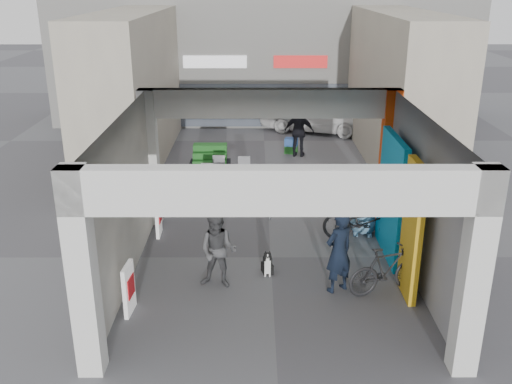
{
  "coord_description": "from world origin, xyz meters",
  "views": [
    {
      "loc": [
        -0.36,
        -11.71,
        6.01
      ],
      "look_at": [
        -0.34,
        1.0,
        1.23
      ],
      "focal_mm": 40.0,
      "sensor_mm": 36.0,
      "label": 1
    }
  ],
  "objects_px": {
    "produce_stand": "(210,161)",
    "bicycle_front": "(366,221)",
    "bicycle_rear": "(387,270)",
    "man_back_turned": "(218,251)",
    "man_crates": "(299,132)",
    "white_van": "(315,114)",
    "cafe_set": "(224,178)",
    "man_elderly": "(365,199)",
    "man_with_dog": "(339,252)",
    "border_collie": "(267,265)"
  },
  "relations": [
    {
      "from": "man_with_dog",
      "to": "man_crates",
      "type": "relative_size",
      "value": 0.96
    },
    {
      "from": "cafe_set",
      "to": "man_crates",
      "type": "height_order",
      "value": "man_crates"
    },
    {
      "from": "bicycle_front",
      "to": "produce_stand",
      "type": "bearing_deg",
      "value": 47.37
    },
    {
      "from": "cafe_set",
      "to": "white_van",
      "type": "relative_size",
      "value": 0.33
    },
    {
      "from": "cafe_set",
      "to": "bicycle_front",
      "type": "xyz_separation_m",
      "value": [
        3.6,
        -3.8,
        0.23
      ]
    },
    {
      "from": "produce_stand",
      "to": "white_van",
      "type": "distance_m",
      "value": 6.57
    },
    {
      "from": "man_crates",
      "to": "man_elderly",
      "type": "bearing_deg",
      "value": 114.65
    },
    {
      "from": "border_collie",
      "to": "bicycle_rear",
      "type": "distance_m",
      "value": 2.52
    },
    {
      "from": "white_van",
      "to": "bicycle_front",
      "type": "bearing_deg",
      "value": -160.27
    },
    {
      "from": "produce_stand",
      "to": "man_with_dog",
      "type": "distance_m",
      "value": 8.37
    },
    {
      "from": "man_back_turned",
      "to": "white_van",
      "type": "relative_size",
      "value": 0.37
    },
    {
      "from": "produce_stand",
      "to": "man_crates",
      "type": "bearing_deg",
      "value": 10.36
    },
    {
      "from": "cafe_set",
      "to": "man_crates",
      "type": "relative_size",
      "value": 0.8
    },
    {
      "from": "man_elderly",
      "to": "man_crates",
      "type": "bearing_deg",
      "value": 108.81
    },
    {
      "from": "bicycle_rear",
      "to": "white_van",
      "type": "height_order",
      "value": "white_van"
    },
    {
      "from": "man_crates",
      "to": "white_van",
      "type": "distance_m",
      "value": 3.68
    },
    {
      "from": "produce_stand",
      "to": "man_crates",
      "type": "relative_size",
      "value": 0.73
    },
    {
      "from": "man_back_turned",
      "to": "man_crates",
      "type": "distance_m",
      "value": 9.5
    },
    {
      "from": "man_back_turned",
      "to": "man_elderly",
      "type": "distance_m",
      "value": 4.31
    },
    {
      "from": "border_collie",
      "to": "man_back_turned",
      "type": "distance_m",
      "value": 1.27
    },
    {
      "from": "man_with_dog",
      "to": "white_van",
      "type": "bearing_deg",
      "value": -125.39
    },
    {
      "from": "man_back_turned",
      "to": "bicycle_front",
      "type": "bearing_deg",
      "value": 43.12
    },
    {
      "from": "cafe_set",
      "to": "man_elderly",
      "type": "distance_m",
      "value": 4.97
    },
    {
      "from": "man_back_turned",
      "to": "man_crates",
      "type": "xyz_separation_m",
      "value": [
        2.32,
        9.21,
        0.1
      ]
    },
    {
      "from": "produce_stand",
      "to": "border_collie",
      "type": "height_order",
      "value": "produce_stand"
    },
    {
      "from": "man_elderly",
      "to": "bicycle_rear",
      "type": "distance_m",
      "value": 2.87
    },
    {
      "from": "bicycle_front",
      "to": "white_van",
      "type": "height_order",
      "value": "white_van"
    },
    {
      "from": "man_with_dog",
      "to": "bicycle_rear",
      "type": "bearing_deg",
      "value": 143.86
    },
    {
      "from": "cafe_set",
      "to": "bicycle_rear",
      "type": "relative_size",
      "value": 0.86
    },
    {
      "from": "border_collie",
      "to": "bicycle_rear",
      "type": "xyz_separation_m",
      "value": [
        2.39,
        -0.74,
        0.28
      ]
    },
    {
      "from": "produce_stand",
      "to": "bicycle_rear",
      "type": "xyz_separation_m",
      "value": [
        4.14,
        -7.81,
        0.16
      ]
    },
    {
      "from": "produce_stand",
      "to": "man_with_dog",
      "type": "height_order",
      "value": "man_with_dog"
    },
    {
      "from": "man_elderly",
      "to": "man_crates",
      "type": "height_order",
      "value": "man_elderly"
    },
    {
      "from": "man_with_dog",
      "to": "man_crates",
      "type": "height_order",
      "value": "man_crates"
    },
    {
      "from": "produce_stand",
      "to": "bicycle_front",
      "type": "distance_m",
      "value": 6.84
    },
    {
      "from": "produce_stand",
      "to": "man_back_turned",
      "type": "relative_size",
      "value": 0.82
    },
    {
      "from": "produce_stand",
      "to": "bicycle_rear",
      "type": "distance_m",
      "value": 8.84
    },
    {
      "from": "man_back_turned",
      "to": "bicycle_rear",
      "type": "xyz_separation_m",
      "value": [
        3.41,
        -0.26,
        -0.3
      ]
    },
    {
      "from": "man_with_dog",
      "to": "man_crates",
      "type": "xyz_separation_m",
      "value": [
        -0.11,
        9.39,
        0.04
      ]
    },
    {
      "from": "border_collie",
      "to": "white_van",
      "type": "relative_size",
      "value": 0.13
    },
    {
      "from": "man_elderly",
      "to": "bicycle_rear",
      "type": "bearing_deg",
      "value": -81.64
    },
    {
      "from": "cafe_set",
      "to": "man_crates",
      "type": "bearing_deg",
      "value": 52.64
    },
    {
      "from": "man_back_turned",
      "to": "man_crates",
      "type": "height_order",
      "value": "man_crates"
    },
    {
      "from": "man_elderly",
      "to": "bicycle_rear",
      "type": "relative_size",
      "value": 1.08
    },
    {
      "from": "bicycle_rear",
      "to": "white_van",
      "type": "xyz_separation_m",
      "value": [
        -0.18,
        13.03,
        0.24
      ]
    },
    {
      "from": "bicycle_rear",
      "to": "white_van",
      "type": "distance_m",
      "value": 13.04
    },
    {
      "from": "cafe_set",
      "to": "white_van",
      "type": "height_order",
      "value": "white_van"
    },
    {
      "from": "man_elderly",
      "to": "bicycle_front",
      "type": "relative_size",
      "value": 0.9
    },
    {
      "from": "white_van",
      "to": "man_with_dog",
      "type": "bearing_deg",
      "value": -164.78
    },
    {
      "from": "man_back_turned",
      "to": "man_crates",
      "type": "relative_size",
      "value": 0.89
    }
  ]
}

